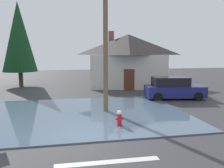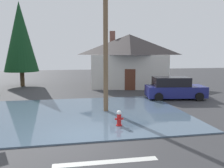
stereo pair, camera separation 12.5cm
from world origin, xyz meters
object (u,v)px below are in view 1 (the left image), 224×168
(utility_pole, at_px, (105,33))
(house, at_px, (128,59))
(parked_car, at_px, (173,88))
(fire_hydrant, at_px, (120,119))
(pine_tree_mid_left, at_px, (19,37))

(utility_pole, bearing_deg, house, 68.32)
(house, relative_size, parked_car, 2.01)
(utility_pole, bearing_deg, fire_hydrant, -86.89)
(fire_hydrant, distance_m, utility_pole, 5.20)
(utility_pole, distance_m, parked_car, 7.58)
(utility_pole, bearing_deg, pine_tree_mid_left, 119.49)
(pine_tree_mid_left, bearing_deg, parked_car, -36.26)
(fire_hydrant, relative_size, house, 0.09)
(fire_hydrant, bearing_deg, house, 73.28)
(fire_hydrant, xyz_separation_m, pine_tree_mid_left, (-7.15, 15.33, 4.77))
(pine_tree_mid_left, bearing_deg, house, -7.79)
(utility_pole, xyz_separation_m, pine_tree_mid_left, (-6.99, 12.36, 0.51))
(parked_car, distance_m, pine_tree_mid_left, 16.46)
(house, xyz_separation_m, parked_car, (1.51, -7.84, -2.05))
(utility_pole, height_order, parked_car, utility_pole)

